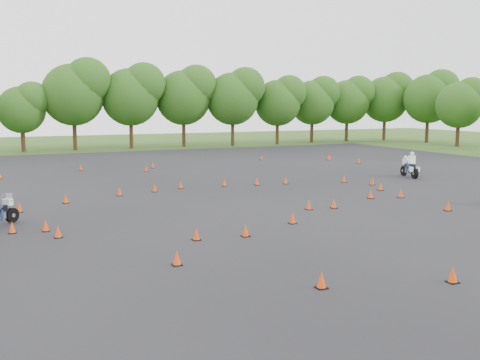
% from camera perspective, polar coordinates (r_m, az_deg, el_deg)
% --- Properties ---
extents(ground, '(140.00, 140.00, 0.00)m').
position_cam_1_polar(ground, '(23.84, 3.96, -4.09)').
color(ground, '#2D5119').
rests_on(ground, ground).
extents(asphalt_pad, '(62.00, 62.00, 0.00)m').
position_cam_1_polar(asphalt_pad, '(29.17, -1.61, -1.82)').
color(asphalt_pad, black).
rests_on(asphalt_pad, ground).
extents(treeline, '(87.27, 32.47, 10.55)m').
position_cam_1_polar(treeline, '(57.19, -11.06, 7.53)').
color(treeline, '#264D16').
rests_on(treeline, ground).
extents(traffic_cones, '(36.60, 33.22, 0.45)m').
position_cam_1_polar(traffic_cones, '(28.84, -1.00, -1.48)').
color(traffic_cones, '#DE3D09').
rests_on(traffic_cones, asphalt_pad).
extents(rider_white, '(1.28, 2.41, 1.78)m').
position_cam_1_polar(rider_white, '(38.87, 17.60, 1.61)').
color(rider_white, white).
rests_on(rider_white, ground).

